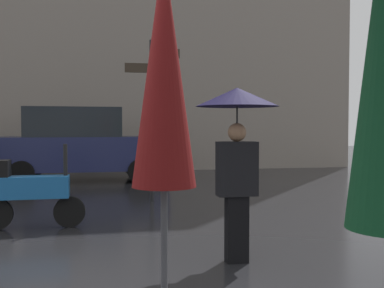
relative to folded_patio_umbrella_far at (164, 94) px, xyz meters
name	(u,v)px	position (x,y,z in m)	size (l,w,h in m)	color
folded_patio_umbrella_far	(164,94)	(0.00, 0.00, 0.00)	(0.44, 0.44, 2.39)	black
pedestrian_with_umbrella	(237,127)	(1.15, 2.46, -0.16)	(0.91, 0.91, 1.91)	black
parked_scooter	(30,191)	(-1.32, 4.63, -1.10)	(1.48, 0.32, 1.23)	black
parked_car_right	(81,144)	(-0.82, 10.42, -0.64)	(4.53, 1.82, 2.01)	#1E234C
street_signpost	(152,105)	(0.70, 6.62, 0.27)	(1.08, 0.08, 3.19)	black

